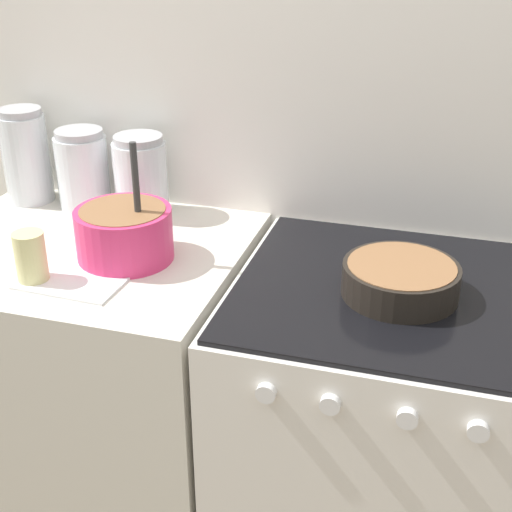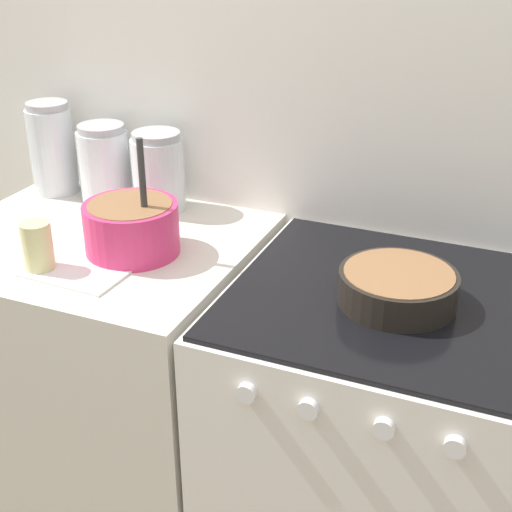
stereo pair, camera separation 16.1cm
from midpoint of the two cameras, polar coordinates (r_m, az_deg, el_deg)
name	(u,v)px [view 1 (the left image)]	position (r m, az deg, el deg)	size (l,w,h in m)	color
wall_back	(275,104)	(1.89, -0.99, 12.04)	(4.59, 0.05, 2.40)	white
countertop_cabinet	(100,393)	(2.07, -14.61, -10.60)	(0.79, 0.67, 0.90)	silver
stove	(378,446)	(1.85, 7.21, -14.93)	(0.72, 0.69, 0.90)	white
mixing_bowl	(124,231)	(1.73, -13.15, 1.92)	(0.23, 0.23, 0.29)	#E0336B
baking_pan	(400,279)	(1.55, 8.60, -1.91)	(0.25, 0.25, 0.07)	black
storage_jar_left	(27,162)	(2.15, -19.96, 7.06)	(0.13, 0.13, 0.27)	silver
storage_jar_middle	(83,174)	(2.06, -15.87, 6.25)	(0.14, 0.14, 0.22)	silver
storage_jar_right	(141,181)	(1.98, -11.51, 5.87)	(0.15, 0.15, 0.22)	silver
tin_can	(31,258)	(1.69, -20.22, -0.19)	(0.07, 0.07, 0.12)	beige
recipe_page	(82,274)	(1.70, -16.45, -1.46)	(0.24, 0.23, 0.01)	white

